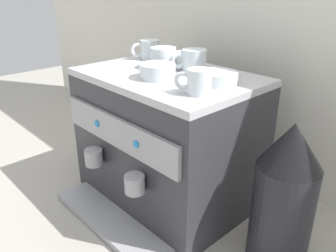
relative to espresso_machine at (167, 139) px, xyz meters
The scene contains 11 objects.
ground_plane 0.21m from the espresso_machine, 90.00° to the left, with size 4.00×4.00×0.00m, color #9E998E.
tiled_backsplash_wall 0.49m from the espresso_machine, 90.00° to the left, with size 2.80×0.03×1.10m, color silver.
espresso_machine is the anchor object (origin of this frame).
ceramic_cup_0 0.32m from the espresso_machine, 21.51° to the right, with size 0.09×0.07×0.06m.
ceramic_cup_1 0.33m from the espresso_machine, 154.35° to the left, with size 0.07×0.10×0.07m.
ceramic_cup_2 0.26m from the espresso_machine, 73.50° to the left, with size 0.08×0.10×0.06m.
ceramic_cup_3 0.26m from the espresso_machine, 143.40° to the left, with size 0.10×0.10×0.07m.
ceramic_bowl_0 0.24m from the espresso_machine, 71.76° to the right, with size 0.10×0.10×0.04m.
ceramic_bowl_1 0.29m from the espresso_machine, 10.76° to the left, with size 0.11×0.11×0.03m.
coffee_grinder 0.41m from the espresso_machine, ahead, with size 0.15×0.15×0.39m.
milk_pitcher 0.45m from the espresso_machine, behind, with size 0.11×0.11×0.15m, color #B7B7BC.
Camera 1 is at (0.74, -0.68, 0.69)m, focal length 36.73 mm.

